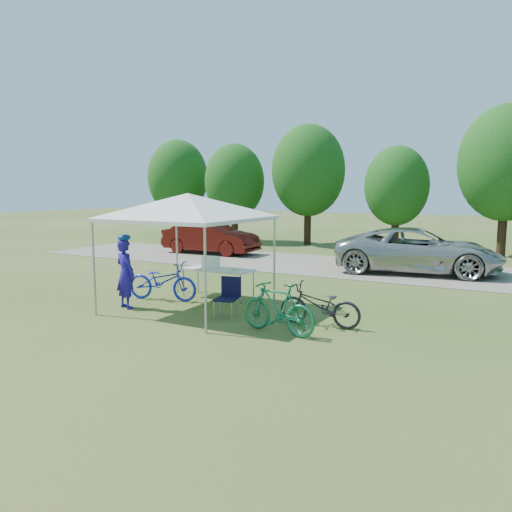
{
  "coord_description": "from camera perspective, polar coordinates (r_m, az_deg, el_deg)",
  "views": [
    {
      "loc": [
        6.94,
        -9.4,
        2.81
      ],
      "look_at": [
        0.71,
        2.0,
        1.08
      ],
      "focal_mm": 35.0,
      "sensor_mm": 36.0,
      "label": 1
    }
  ],
  "objects": [
    {
      "name": "ground",
      "position": [
        12.02,
        -7.61,
        -5.99
      ],
      "size": [
        100.0,
        100.0,
        0.0
      ],
      "primitive_type": "plane",
      "color": "#2D5119",
      "rests_on": "ground"
    },
    {
      "name": "gravel_strip",
      "position": [
        18.94,
        6.84,
        -0.96
      ],
      "size": [
        24.0,
        5.0,
        0.02
      ],
      "primitive_type": "cube",
      "color": "gray",
      "rests_on": "ground"
    },
    {
      "name": "canopy",
      "position": [
        11.69,
        -7.84,
        6.75
      ],
      "size": [
        4.53,
        4.53,
        3.0
      ],
      "color": "#A5A5AA",
      "rests_on": "ground"
    },
    {
      "name": "treeline",
      "position": [
        24.55,
        11.66,
        9.13
      ],
      "size": [
        24.89,
        4.28,
        6.3
      ],
      "color": "#382314",
      "rests_on": "ground"
    },
    {
      "name": "folding_table",
      "position": [
        13.05,
        -4.37,
        -1.65
      ],
      "size": [
        1.85,
        0.77,
        0.76
      ],
      "color": "white",
      "rests_on": "ground"
    },
    {
      "name": "folding_chair",
      "position": [
        11.06,
        -3.17,
        -4.32
      ],
      "size": [
        0.54,
        0.56,
        0.9
      ],
      "rotation": [
        0.0,
        0.0,
        0.22
      ],
      "color": "black",
      "rests_on": "ground"
    },
    {
      "name": "cooler",
      "position": [
        13.14,
        -5.18,
        -0.72
      ],
      "size": [
        0.43,
        0.29,
        0.31
      ],
      "color": "white",
      "rests_on": "folding_table"
    },
    {
      "name": "ice_cream_cup",
      "position": [
        12.72,
        -2.47,
        -1.55
      ],
      "size": [
        0.07,
        0.07,
        0.06
      ],
      "primitive_type": "cylinder",
      "color": "#CFE836",
      "rests_on": "folding_table"
    },
    {
      "name": "cyclist",
      "position": [
        12.23,
        -14.69,
        -1.98
      ],
      "size": [
        0.69,
        0.55,
        1.66
      ],
      "primitive_type": "imported",
      "rotation": [
        0.0,
        0.0,
        2.86
      ],
      "color": "#1E118D",
      "rests_on": "ground"
    },
    {
      "name": "bike_blue",
      "position": [
        12.95,
        -10.65,
        -2.83
      ],
      "size": [
        1.98,
        1.02,
        0.99
      ],
      "primitive_type": "imported",
      "rotation": [
        0.0,
        0.0,
        1.77
      ],
      "color": "#1722CB",
      "rests_on": "ground"
    },
    {
      "name": "bike_green",
      "position": [
        9.82,
        2.5,
        -5.96
      ],
      "size": [
        1.76,
        0.75,
        1.02
      ],
      "primitive_type": "imported",
      "rotation": [
        0.0,
        0.0,
        -1.73
      ],
      "color": "#16643E",
      "rests_on": "ground"
    },
    {
      "name": "bike_dark",
      "position": [
        10.39,
        7.27,
        -5.59
      ],
      "size": [
        1.76,
        0.73,
        0.9
      ],
      "primitive_type": "imported",
      "rotation": [
        0.0,
        0.0,
        -1.49
      ],
      "color": "black",
      "rests_on": "ground"
    },
    {
      "name": "minivan",
      "position": [
        17.68,
        17.98,
        0.62
      ],
      "size": [
        5.76,
        3.3,
        1.51
      ],
      "primitive_type": "imported",
      "rotation": [
        0.0,
        0.0,
        1.72
      ],
      "color": "#B1B1AC",
      "rests_on": "gravel_strip"
    },
    {
      "name": "sedan",
      "position": [
        22.0,
        -5.22,
        2.14
      ],
      "size": [
        4.35,
        1.6,
        1.42
      ],
      "primitive_type": "imported",
      "rotation": [
        0.0,
        0.0,
        1.59
      ],
      "color": "#4B0F0C",
      "rests_on": "gravel_strip"
    }
  ]
}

